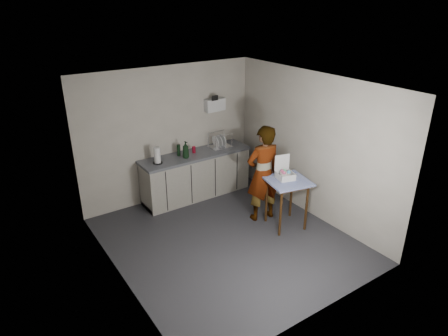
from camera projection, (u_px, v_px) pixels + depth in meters
ground at (228, 240)px, 6.65m from camera, size 4.00×4.00×0.00m
wall_back at (169, 134)px, 7.65m from camera, size 3.60×0.02×2.60m
wall_right at (311, 146)px, 7.05m from camera, size 0.02×4.00×2.60m
wall_left at (115, 200)px, 5.22m from camera, size 0.02×4.00×2.60m
ceiling at (228, 85)px, 5.62m from camera, size 3.60×4.00×0.01m
kitchen_counter at (196, 176)px, 7.98m from camera, size 2.24×0.62×0.91m
wall_shelf at (215, 105)px, 7.93m from camera, size 0.42×0.18×0.37m
side_table at (287, 186)px, 6.79m from camera, size 0.81×0.81×0.88m
standing_man at (263, 174)px, 6.98m from camera, size 0.69×0.50×1.76m
soap_bottle at (186, 150)px, 7.52m from camera, size 0.14×0.14×0.33m
soda_can at (194, 150)px, 7.81m from camera, size 0.07×0.07×0.13m
dark_bottle at (179, 150)px, 7.64m from camera, size 0.06×0.06×0.22m
paper_towel at (157, 156)px, 7.29m from camera, size 0.17×0.17×0.31m
dish_rack at (220, 144)px, 8.08m from camera, size 0.43×0.33×0.30m
bakery_box at (285, 174)px, 6.77m from camera, size 0.34×0.34×0.39m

